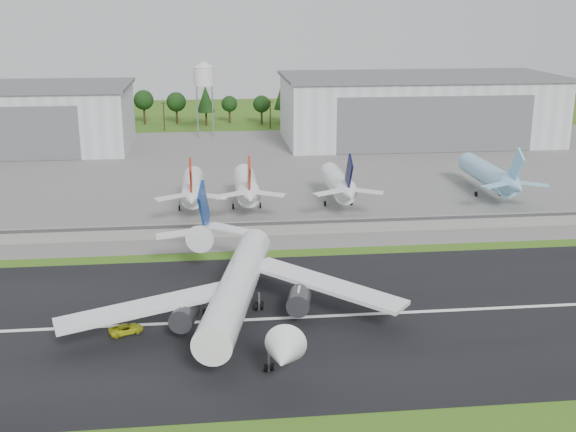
{
  "coord_description": "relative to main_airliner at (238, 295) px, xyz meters",
  "views": [
    {
      "loc": [
        -4.05,
        -100.25,
        50.72
      ],
      "look_at": [
        11.62,
        40.0,
        9.0
      ],
      "focal_mm": 45.0,
      "sensor_mm": 36.0,
      "label": 1
    }
  ],
  "objects": [
    {
      "name": "parked_jet_skyblue",
      "position": [
        71.56,
        72.0,
        1.28
      ],
      "size": [
        7.36,
        37.29,
        16.73
      ],
      "color": "#86C3E8",
      "rests_on": "ground"
    },
    {
      "name": "main_airliner",
      "position": [
        0.0,
        0.0,
        0.0
      ],
      "size": [
        56.11,
        58.93,
        18.17
      ],
      "rotation": [
        0.0,
        0.0,
        2.94
      ],
      "color": "white",
      "rests_on": "runway"
    },
    {
      "name": "runway_centerline",
      "position": [
        0.01,
        0.43,
        -4.78
      ],
      "size": [
        220.0,
        1.0,
        0.02
      ],
      "primitive_type": "cube",
      "color": "white",
      "rests_on": "runway"
    },
    {
      "name": "ground",
      "position": [
        0.01,
        -9.57,
        -4.89
      ],
      "size": [
        600.0,
        600.0,
        0.0
      ],
      "primitive_type": "plane",
      "color": "#3D6417",
      "rests_on": "ground"
    },
    {
      "name": "parked_jet_red_b",
      "position": [
        5.21,
        66.99,
        1.28
      ],
      "size": [
        7.36,
        31.29,
        16.69
      ],
      "color": "white",
      "rests_on": "ground"
    },
    {
      "name": "runway",
      "position": [
        0.01,
        0.43,
        -4.84
      ],
      "size": [
        320.0,
        60.0,
        0.1
      ],
      "primitive_type": "cube",
      "color": "black",
      "rests_on": "ground"
    },
    {
      "name": "parked_jet_navy",
      "position": [
        29.05,
        66.98,
        1.22
      ],
      "size": [
        7.36,
        31.29,
        16.62
      ],
      "color": "white",
      "rests_on": "ground"
    },
    {
      "name": "hangar_east",
      "position": [
        75.01,
        155.35,
        7.73
      ],
      "size": [
        102.0,
        47.0,
        25.2
      ],
      "color": "silver",
      "rests_on": "ground"
    },
    {
      "name": "utility_poles",
      "position": [
        0.01,
        190.43,
        -4.89
      ],
      "size": [
        230.0,
        3.0,
        12.0
      ],
      "primitive_type": null,
      "color": "black",
      "rests_on": "ground"
    },
    {
      "name": "parked_jet_red_a",
      "position": [
        -8.4,
        66.97,
        1.14
      ],
      "size": [
        7.36,
        31.29,
        16.53
      ],
      "color": "white",
      "rests_on": "ground"
    },
    {
      "name": "blast_fence",
      "position": [
        0.01,
        45.41,
        -3.09
      ],
      "size": [
        240.0,
        0.61,
        3.5
      ],
      "color": "gray",
      "rests_on": "ground"
    },
    {
      "name": "water_tower",
      "position": [
        -4.99,
        175.43,
        19.66
      ],
      "size": [
        8.4,
        8.4,
        29.4
      ],
      "color": "#99999E",
      "rests_on": "ground"
    },
    {
      "name": "treeline",
      "position": [
        0.01,
        205.43,
        -4.89
      ],
      "size": [
        320.0,
        16.0,
        22.0
      ],
      "primitive_type": null,
      "color": "black",
      "rests_on": "ground"
    },
    {
      "name": "apron",
      "position": [
        0.01,
        110.43,
        -4.84
      ],
      "size": [
        320.0,
        150.0,
        0.1
      ],
      "primitive_type": "cube",
      "color": "slate",
      "rests_on": "ground"
    },
    {
      "name": "ground_vehicle",
      "position": [
        -18.06,
        -2.49,
        -4.04
      ],
      "size": [
        5.97,
        4.39,
        1.51
      ],
      "primitive_type": "imported",
      "rotation": [
        0.0,
        0.0,
        1.97
      ],
      "color": "#CDD318",
      "rests_on": "runway"
    }
  ]
}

